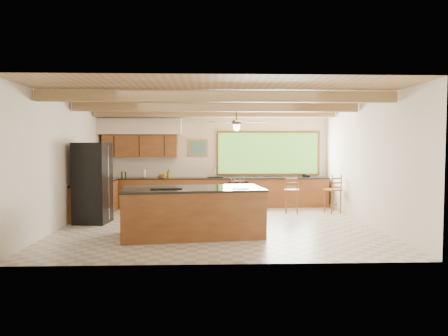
{
  "coord_description": "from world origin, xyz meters",
  "views": [
    {
      "loc": [
        -0.17,
        -9.51,
        1.86
      ],
      "look_at": [
        0.2,
        0.8,
        1.32
      ],
      "focal_mm": 32.0,
      "sensor_mm": 36.0,
      "label": 1
    }
  ],
  "objects": [
    {
      "name": "bar_stool_d",
      "position": [
        3.3,
        1.54,
        0.65
      ],
      "size": [
        0.51,
        0.51,
        1.1
      ],
      "rotation": [
        0.0,
        0.0,
        0.38
      ],
      "color": "brown",
      "rests_on": "ground"
    },
    {
      "name": "bar_stool_a",
      "position": [
        0.59,
        2.4,
        0.55
      ],
      "size": [
        0.34,
        0.34,
        0.93
      ],
      "rotation": [
        0.0,
        0.0,
        -0.0
      ],
      "color": "brown",
      "rests_on": "ground"
    },
    {
      "name": "ground",
      "position": [
        0.0,
        0.0,
        0.0
      ],
      "size": [
        7.2,
        7.2,
        0.0
      ],
      "primitive_type": "plane",
      "color": "beige",
      "rests_on": "ground"
    },
    {
      "name": "counter_run",
      "position": [
        -0.82,
        2.52,
        0.46
      ],
      "size": [
        7.12,
        3.1,
        1.22
      ],
      "color": "brown",
      "rests_on": "ground"
    },
    {
      "name": "refrigerator",
      "position": [
        -3.05,
        0.35,
        0.99
      ],
      "size": [
        0.84,
        0.82,
        1.97
      ],
      "rotation": [
        0.0,
        0.0,
        -0.1
      ],
      "color": "black",
      "rests_on": "ground"
    },
    {
      "name": "bar_stool_c",
      "position": [
        2.14,
        1.54,
        0.64
      ],
      "size": [
        0.46,
        0.46,
        1.09
      ],
      "rotation": [
        0.0,
        0.0,
        -0.21
      ],
      "color": "brown",
      "rests_on": "ground"
    },
    {
      "name": "room_shell",
      "position": [
        -0.17,
        0.65,
        2.21
      ],
      "size": [
        7.27,
        6.54,
        3.02
      ],
      "color": "silver",
      "rests_on": "ground"
    },
    {
      "name": "island",
      "position": [
        -0.53,
        -1.15,
        0.51
      ],
      "size": [
        3.06,
        1.73,
        1.03
      ],
      "rotation": [
        0.0,
        0.0,
        0.13
      ],
      "color": "brown",
      "rests_on": "ground"
    },
    {
      "name": "bar_stool_b",
      "position": [
        0.58,
        1.56,
        0.61
      ],
      "size": [
        0.46,
        0.46,
        1.02
      ],
      "rotation": [
        0.0,
        0.0,
        0.29
      ],
      "color": "brown",
      "rests_on": "ground"
    }
  ]
}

